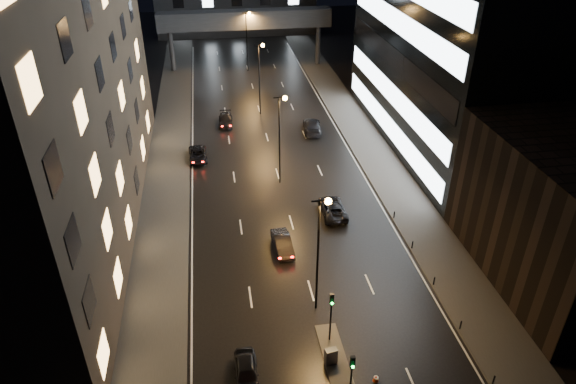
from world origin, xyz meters
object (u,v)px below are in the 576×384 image
object	(u,v)px
car_away_c	(198,155)
car_away_d	(226,120)
utility_cabinet	(331,356)
car_away_b	(283,244)
car_toward_a	(333,208)
car_away_a	(246,373)
car_toward_b	(312,126)

from	to	relation	value
car_away_c	car_away_d	world-z (taller)	car_away_d
utility_cabinet	car_away_b	bearing A→B (deg)	86.22
car_toward_a	utility_cabinet	xyz separation A→B (m)	(-4.46, -18.47, 0.09)
car_away_d	utility_cabinet	distance (m)	42.81
car_away_c	utility_cabinet	size ratio (longest dim) A/B	3.57
car_away_b	car_away_c	xyz separation A→B (m)	(-7.50, 19.23, -0.06)
car_away_b	car_toward_a	distance (m)	7.76
car_away_a	car_toward_a	bearing A→B (deg)	61.68
car_away_a	car_away_d	size ratio (longest dim) A/B	0.87
car_away_d	utility_cabinet	xyz separation A→B (m)	(5.05, -42.51, 0.12)
car_away_b	utility_cabinet	size ratio (longest dim) A/B	3.30
car_away_b	car_away_c	size ratio (longest dim) A/B	0.92
utility_cabinet	car_away_c	bearing A→B (deg)	95.51
car_away_c	car_toward_b	distance (m)	16.26
car_away_a	car_away_d	bearing A→B (deg)	89.36
car_toward_a	car_toward_b	size ratio (longest dim) A/B	0.90
car_away_d	car_away_b	bearing A→B (deg)	-79.74
car_away_c	utility_cabinet	world-z (taller)	utility_cabinet
car_away_d	car_toward_a	xyz separation A→B (m)	(9.51, -24.04, 0.03)
car_away_c	car_toward_b	world-z (taller)	car_toward_b
car_away_b	utility_cabinet	xyz separation A→B (m)	(1.40, -13.38, 0.09)
car_away_d	car_toward_b	bearing A→B (deg)	-16.81
car_toward_a	car_toward_b	distance (m)	20.02
car_toward_a	car_away_c	bearing A→B (deg)	-46.44
car_away_d	utility_cabinet	world-z (taller)	utility_cabinet
car_away_b	car_away_d	distance (m)	29.36
car_away_d	car_toward_a	world-z (taller)	car_toward_a
car_away_a	car_away_b	size ratio (longest dim) A/B	0.95
car_away_d	car_toward_a	size ratio (longest dim) A/B	0.92
car_away_a	car_toward_b	world-z (taller)	car_toward_b
car_away_b	car_toward_b	bearing A→B (deg)	69.05
car_away_b	car_away_c	distance (m)	20.64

